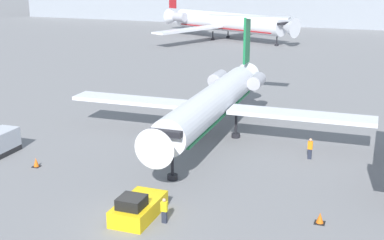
% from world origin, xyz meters
% --- Properties ---
extents(ground_plane, '(600.00, 600.00, 0.00)m').
position_xyz_m(ground_plane, '(0.00, 0.00, 0.00)').
color(ground_plane, slate).
extents(airplane_main, '(28.68, 27.22, 10.18)m').
position_xyz_m(airplane_main, '(-0.20, 17.93, 3.57)').
color(airplane_main, silver).
rests_on(airplane_main, ground).
extents(pushback_tug, '(2.28, 4.44, 1.77)m').
position_xyz_m(pushback_tug, '(0.23, 0.85, 0.65)').
color(pushback_tug, yellow).
rests_on(pushback_tug, ground).
extents(worker_near_tug, '(0.40, 0.24, 1.66)m').
position_xyz_m(worker_near_tug, '(2.12, 0.67, 0.86)').
color(worker_near_tug, '#232838').
rests_on(worker_near_tug, ground).
extents(worker_by_wing, '(0.40, 0.25, 1.81)m').
position_xyz_m(worker_by_wing, '(9.02, 15.37, 0.95)').
color(worker_by_wing, '#232838').
rests_on(worker_by_wing, ground).
extents(traffic_cone_left, '(0.59, 0.59, 0.77)m').
position_xyz_m(traffic_cone_left, '(-11.30, 6.01, 0.37)').
color(traffic_cone_left, black).
rests_on(traffic_cone_left, ground).
extents(traffic_cone_right, '(0.66, 0.66, 0.71)m').
position_xyz_m(traffic_cone_right, '(11.30, 3.98, 0.34)').
color(traffic_cone_right, black).
rests_on(traffic_cone_right, ground).
extents(airplane_parked_far_left, '(34.03, 36.48, 10.83)m').
position_xyz_m(airplane_parked_far_left, '(-18.82, 83.10, 3.78)').
color(airplane_parked_far_left, silver).
rests_on(airplane_parked_far_left, ground).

